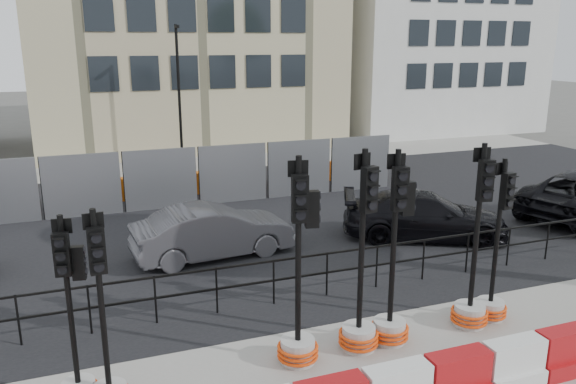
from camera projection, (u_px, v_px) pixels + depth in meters
name	position (u px, v px, depth m)	size (l,w,h in m)	color
ground	(294.00, 332.00, 10.61)	(120.00, 120.00, 0.00)	#51514C
road	(212.00, 223.00, 16.96)	(40.00, 14.00, 0.03)	black
sidewalk_far	(168.00, 164.00, 25.12)	(40.00, 4.00, 0.02)	gray
kerb_railing	(274.00, 274.00, 11.52)	(18.00, 0.04, 1.00)	black
heras_fencing	(209.00, 180.00, 19.58)	(14.33, 1.72, 2.00)	gray
lamp_post_far	(179.00, 93.00, 23.53)	(0.12, 0.56, 6.00)	black
traffic_signal_b	(76.00, 361.00, 8.33)	(0.59, 0.59, 2.99)	#B8B8B4
traffic_signal_c	(108.00, 371.00, 8.22)	(0.61, 0.61, 3.12)	#B8B8B4
traffic_signal_d	(299.00, 317.00, 9.37)	(0.71, 0.71, 3.60)	#B8B8B4
traffic_signal_e	(360.00, 311.00, 9.81)	(0.72, 0.72, 3.63)	#B8B8B4
traffic_signal_f	(392.00, 299.00, 10.02)	(0.70, 0.70, 3.58)	#B8B8B4
traffic_signal_g	(472.00, 291.00, 10.64)	(0.70, 0.70, 3.57)	#B8B8B4
traffic_signal_h	(493.00, 288.00, 10.92)	(0.64, 0.64, 3.24)	#B8B8B4
car_b	(213.00, 232.00, 14.17)	(4.17, 1.79, 1.34)	#4B4A4F
car_c	(425.00, 216.00, 15.52)	(4.85, 3.54, 1.30)	black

